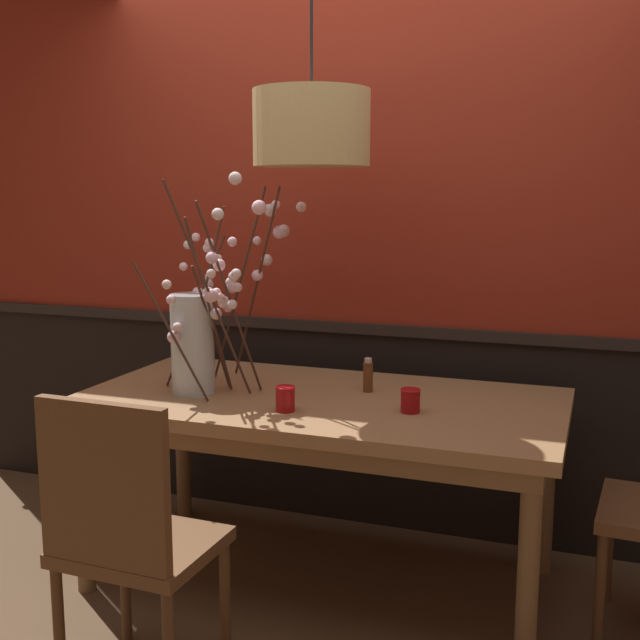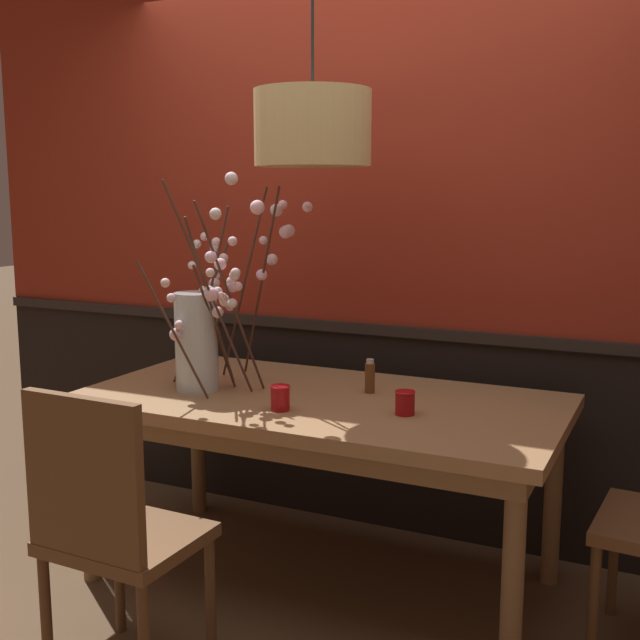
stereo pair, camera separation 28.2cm
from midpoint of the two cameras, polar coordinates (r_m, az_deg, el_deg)
The scene contains 11 objects.
ground_plane at distance 3.39m, azimuth 2.51°, elevation -18.39°, with size 24.00×24.00×0.00m, color brown.
back_wall at distance 3.62m, azimuth 6.78°, elevation 7.25°, with size 4.48×0.14×2.92m.
dining_table at distance 3.13m, azimuth 2.60°, elevation -7.09°, with size 1.88×0.96×0.78m.
chair_far_side_right at distance 3.92m, azimuth 11.44°, elevation -6.33°, with size 0.45×0.44×0.95m.
chair_far_side_left at distance 4.09m, azimuth 3.60°, elevation -5.59°, with size 0.43×0.39×0.94m.
chair_near_side_left at distance 2.58m, azimuth -11.93°, elevation -14.29°, with size 0.47×0.42×0.98m.
vase_with_blossoms at distance 3.17m, azimuth -5.88°, elevation -0.66°, with size 0.53×0.64×0.87m.
candle_holder_nearer_center at distance 2.88m, azimuth 9.01°, elevation -5.98°, with size 0.08×0.08×0.09m.
candle_holder_nearer_edge at distance 2.90m, azimuth -0.12°, elevation -5.70°, with size 0.08×0.08×0.09m.
condiment_bottle at distance 3.16m, azimuth 6.20°, elevation -4.16°, with size 0.04×0.04×0.14m.
pendant_lamp at distance 3.05m, azimuth 2.18°, elevation 13.74°, with size 0.44×0.44×1.25m.
Camera 2 is at (1.28, -2.72, 1.57)m, focal length 44.07 mm.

